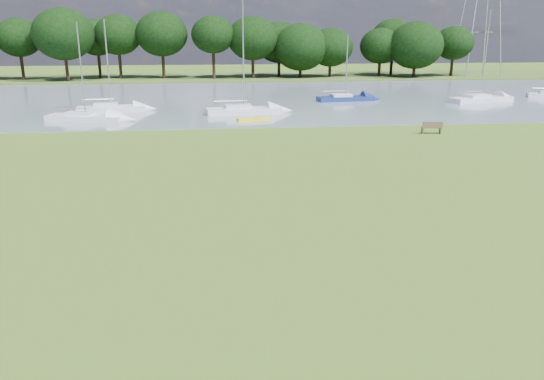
{
  "coord_description": "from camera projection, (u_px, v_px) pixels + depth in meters",
  "views": [
    {
      "loc": [
        -2.0,
        -20.68,
        7.55
      ],
      "look_at": [
        0.18,
        -2.0,
        1.93
      ],
      "focal_mm": 35.0,
      "sensor_mm": 36.0,
      "label": 1
    }
  ],
  "objects": [
    {
      "name": "ground",
      "position": [
        262.0,
        221.0,
        22.06
      ],
      "size": [
        220.0,
        220.0,
        0.0
      ],
      "primitive_type": "plane",
      "color": "olive"
    },
    {
      "name": "river",
      "position": [
        227.0,
        99.0,
        62.03
      ],
      "size": [
        220.0,
        40.0,
        0.1
      ],
      "primitive_type": "cube",
      "color": "gray",
      "rests_on": "ground"
    },
    {
      "name": "far_bank",
      "position": [
        221.0,
        78.0,
        90.58
      ],
      "size": [
        220.0,
        20.0,
        0.4
      ],
      "primitive_type": "cube",
      "color": "#4C6626",
      "rests_on": "ground"
    },
    {
      "name": "riverbank_bench",
      "position": [
        432.0,
        128.0,
        40.73
      ],
      "size": [
        1.62,
        0.71,
        0.96
      ],
      "rotation": [
        0.0,
        0.0,
        -0.16
      ],
      "color": "brown",
      "rests_on": "ground"
    },
    {
      "name": "kayak",
      "position": [
        253.0,
        119.0,
        46.45
      ],
      "size": [
        2.99,
        1.36,
        0.29
      ],
      "primitive_type": "cube",
      "rotation": [
        0.0,
        0.0,
        0.24
      ],
      "color": "yellow",
      "rests_on": "river"
    },
    {
      "name": "tree_line",
      "position": [
        138.0,
        40.0,
        83.55
      ],
      "size": [
        116.71,
        8.62,
        10.43
      ],
      "color": "black",
      "rests_on": "far_bank"
    },
    {
      "name": "sailboat_0",
      "position": [
        345.0,
        97.0,
        59.79
      ],
      "size": [
        6.57,
        2.52,
        7.13
      ],
      "rotation": [
        0.0,
        0.0,
        0.11
      ],
      "color": "navy",
      "rests_on": "river"
    },
    {
      "name": "sailboat_2",
      "position": [
        243.0,
        108.0,
        50.39
      ],
      "size": [
        7.19,
        2.51,
        10.62
      ],
      "rotation": [
        0.0,
        0.0,
        0.08
      ],
      "color": "silver",
      "rests_on": "river"
    },
    {
      "name": "sailboat_3",
      "position": [
        111.0,
        106.0,
        51.69
      ],
      "size": [
        6.58,
        2.42,
        8.65
      ],
      "rotation": [
        0.0,
        0.0,
        0.1
      ],
      "color": "silver",
      "rests_on": "river"
    },
    {
      "name": "sailboat_4",
      "position": [
        480.0,
        97.0,
        59.01
      ],
      "size": [
        7.8,
        4.07,
        9.81
      ],
      "rotation": [
        0.0,
        0.0,
        0.27
      ],
      "color": "silver",
      "rests_on": "river"
    },
    {
      "name": "sailboat_6",
      "position": [
        85.0,
        115.0,
        46.74
      ],
      "size": [
        7.21,
        3.78,
        8.31
      ],
      "rotation": [
        0.0,
        0.0,
        -0.28
      ],
      "color": "silver",
      "rests_on": "river"
    }
  ]
}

